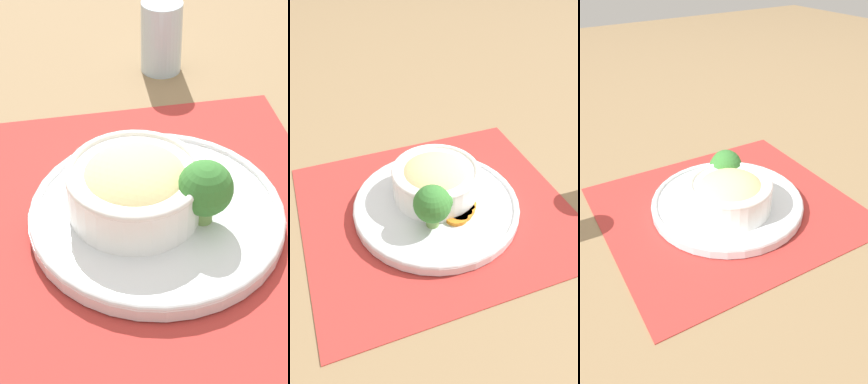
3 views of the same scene
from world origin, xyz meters
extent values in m
plane|color=#8C704C|center=(0.00, 0.00, 0.00)|extent=(4.00, 4.00, 0.00)
cube|color=#B2332D|center=(0.00, 0.00, 0.00)|extent=(0.50, 0.46, 0.00)
cylinder|color=silver|center=(0.00, 0.00, 0.01)|extent=(0.30, 0.30, 0.02)
torus|color=silver|center=(0.00, 0.00, 0.02)|extent=(0.30, 0.30, 0.01)
cylinder|color=white|center=(-0.01, -0.02, 0.05)|extent=(0.16, 0.16, 0.05)
torus|color=white|center=(-0.01, -0.02, 0.07)|extent=(0.16, 0.16, 0.01)
ellipsoid|color=beige|center=(-0.01, -0.02, 0.06)|extent=(0.13, 0.13, 0.06)
cylinder|color=#759E51|center=(0.03, 0.05, 0.03)|extent=(0.02, 0.02, 0.02)
sphere|color=#387A33|center=(0.03, 0.05, 0.07)|extent=(0.06, 0.06, 0.06)
sphere|color=#387A33|center=(0.01, 0.05, 0.07)|extent=(0.03, 0.03, 0.03)
sphere|color=#387A33|center=(0.04, 0.04, 0.07)|extent=(0.03, 0.03, 0.03)
cylinder|color=orange|center=(-0.02, 0.05, 0.02)|extent=(0.04, 0.04, 0.01)
cylinder|color=orange|center=(-0.03, 0.05, 0.02)|extent=(0.04, 0.04, 0.01)
cylinder|color=orange|center=(-0.04, 0.04, 0.02)|extent=(0.04, 0.04, 0.01)
cylinder|color=orange|center=(-0.04, 0.03, 0.02)|extent=(0.04, 0.04, 0.01)
camera|label=1|loc=(0.53, -0.15, 0.53)|focal=60.00mm
camera|label=2|loc=(0.20, 0.45, 0.48)|focal=35.00mm
camera|label=3|loc=(-0.34, -0.50, 0.45)|focal=35.00mm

